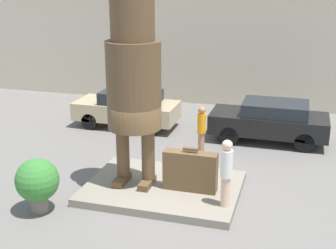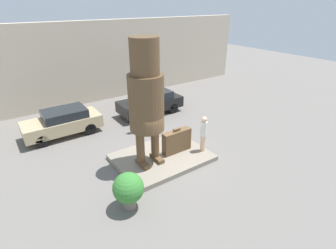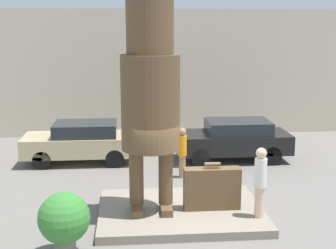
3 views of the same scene
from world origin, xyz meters
name	(u,v)px [view 1 (image 1 of 3)]	position (x,y,z in m)	size (l,w,h in m)	color
ground_plane	(163,191)	(0.00, 0.00, 0.00)	(60.00, 60.00, 0.00)	slate
pedestal	(163,188)	(0.00, 0.00, 0.11)	(4.27, 3.17, 0.22)	gray
building_backdrop	(225,44)	(0.00, 9.71, 2.82)	(28.00, 0.60, 5.64)	beige
statue_figure	(134,73)	(-0.78, -0.08, 3.39)	(1.47, 1.47, 5.43)	brown
giant_suitcase	(190,171)	(0.80, -0.09, 0.77)	(1.47, 0.38, 1.26)	brown
tourist	(226,170)	(1.88, -0.75, 1.20)	(0.30, 0.30, 1.79)	beige
parked_car_tan	(128,107)	(-3.06, 5.23, 0.79)	(4.07, 1.72, 1.48)	tan
parked_car_black	(270,120)	(2.52, 5.07, 0.81)	(4.18, 1.77, 1.49)	black
planter_pot	(37,181)	(-2.74, -2.00, 0.85)	(1.12, 1.12, 1.44)	#70665B
worker_hivis	(202,128)	(0.40, 3.16, 0.92)	(0.28, 0.28, 1.67)	#A87A56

